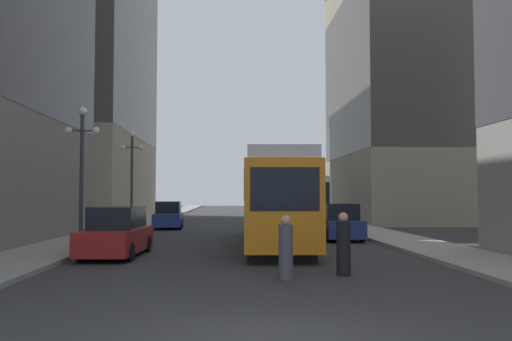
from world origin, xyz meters
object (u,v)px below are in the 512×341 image
pedestrian_crossing_far (343,246)px  parked_car_right_far (338,223)px  parked_car_left_mid (117,233)px  parked_car_left_near (168,216)px  pedestrian_crossing_near (286,250)px  lamp_post_left_near (82,155)px  lamp_post_left_far (132,165)px  transit_bus (299,199)px  streetcar (275,198)px

pedestrian_crossing_far → parked_car_right_far: bearing=142.0°
parked_car_left_mid → pedestrian_crossing_far: parked_car_left_mid is taller
parked_car_left_near → pedestrian_crossing_near: parked_car_left_near is taller
lamp_post_left_near → pedestrian_crossing_far: bearing=-37.1°
parked_car_left_near → pedestrian_crossing_near: 22.30m
parked_car_left_near → lamp_post_left_far: lamp_post_left_far is taller
parked_car_left_near → parked_car_left_mid: size_ratio=0.97×
parked_car_right_far → transit_bus: bearing=-88.0°
transit_bus → parked_car_left_mid: transit_bus is taller
transit_bus → lamp_post_left_far: lamp_post_left_far is taller
parked_car_left_mid → parked_car_right_far: size_ratio=1.10×
streetcar → pedestrian_crossing_near: size_ratio=8.36×
transit_bus → parked_car_right_far: (0.45, -11.72, -1.10)m
streetcar → lamp_post_left_far: lamp_post_left_far is taller
transit_bus → pedestrian_crossing_far: transit_bus is taller
pedestrian_crossing_far → lamp_post_left_near: (-9.25, 6.99, 3.07)m
parked_car_right_far → lamp_post_left_near: bearing=21.2°
parked_car_left_near → parked_car_right_far: same height
pedestrian_crossing_near → lamp_post_left_far: lamp_post_left_far is taller
pedestrian_crossing_near → pedestrian_crossing_far: (1.70, 0.65, 0.02)m
transit_bus → pedestrian_crossing_far: bearing=-94.4°
parked_car_left_mid → lamp_post_left_far: lamp_post_left_far is taller
parked_car_left_near → streetcar: bearing=-65.3°
transit_bus → parked_car_left_mid: 20.50m
transit_bus → lamp_post_left_far: bearing=-153.6°
streetcar → parked_car_left_mid: size_ratio=2.99×
transit_bus → parked_car_left_near: 9.55m
parked_car_left_near → pedestrian_crossing_far: parked_car_left_near is taller
transit_bus → lamp_post_left_far: 12.56m
streetcar → parked_car_left_near: 13.51m
streetcar → pedestrian_crossing_near: streetcar is taller
lamp_post_left_near → lamp_post_left_far: (0.00, 10.78, 0.19)m
pedestrian_crossing_near → lamp_post_left_far: 20.18m
parked_car_right_far → pedestrian_crossing_near: parked_car_right_far is taller
parked_car_right_far → pedestrian_crossing_far: (-2.30, -11.53, -0.02)m
transit_bus → parked_car_right_far: size_ratio=2.73×
pedestrian_crossing_near → pedestrian_crossing_far: 1.82m
transit_bus → parked_car_left_near: transit_bus is taller
streetcar → parked_car_left_near: size_ratio=3.10×
parked_car_left_near → pedestrian_crossing_far: bearing=-73.5°
lamp_post_left_near → streetcar: bearing=13.8°
parked_car_left_mid → lamp_post_left_far: 13.36m
lamp_post_left_near → lamp_post_left_far: bearing=90.0°
streetcar → transit_bus: streetcar is taller
parked_car_left_mid → parked_car_right_far: same height
lamp_post_left_near → lamp_post_left_far: 10.78m
parked_car_left_mid → pedestrian_crossing_near: bearing=-42.2°
streetcar → parked_car_left_near: bearing=120.0°
parked_car_left_mid → pedestrian_crossing_far: size_ratio=2.71×
parked_car_right_far → pedestrian_crossing_near: size_ratio=2.55×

